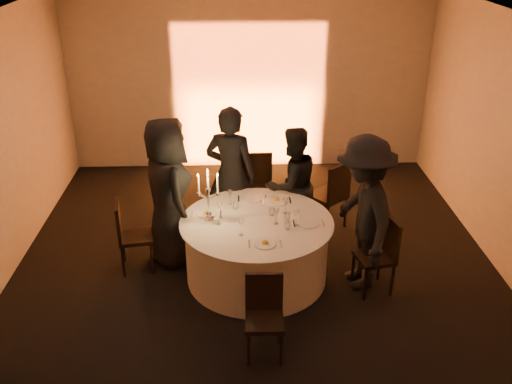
{
  "coord_description": "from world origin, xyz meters",
  "views": [
    {
      "loc": [
        -0.21,
        -5.82,
        3.96
      ],
      "look_at": [
        0.0,
        0.2,
        1.05
      ],
      "focal_mm": 40.0,
      "sensor_mm": 36.0,
      "label": 1
    }
  ],
  "objects_px": {
    "candelabra": "(209,202)",
    "chair_back_right": "(332,192)",
    "chair_left": "(129,232)",
    "guest_back_right": "(292,185)",
    "chair_right": "(381,251)",
    "guest_right": "(363,214)",
    "chair_back_left": "(255,180)",
    "guest_left": "(168,192)",
    "coffee_cup": "(216,221)",
    "guest_back_left": "(231,175)",
    "chair_front": "(264,311)",
    "banquet_table": "(257,249)"
  },
  "relations": [
    {
      "from": "guest_back_right",
      "to": "candelabra",
      "type": "height_order",
      "value": "guest_back_right"
    },
    {
      "from": "chair_front",
      "to": "banquet_table",
      "type": "bearing_deg",
      "value": 92.41
    },
    {
      "from": "guest_left",
      "to": "guest_right",
      "type": "relative_size",
      "value": 1.01
    },
    {
      "from": "chair_back_left",
      "to": "coffee_cup",
      "type": "distance_m",
      "value": 1.68
    },
    {
      "from": "candelabra",
      "to": "chair_back_right",
      "type": "bearing_deg",
      "value": 34.28
    },
    {
      "from": "chair_back_left",
      "to": "guest_left",
      "type": "relative_size",
      "value": 0.56
    },
    {
      "from": "chair_back_left",
      "to": "guest_back_left",
      "type": "height_order",
      "value": "guest_back_left"
    },
    {
      "from": "banquet_table",
      "to": "guest_back_right",
      "type": "xyz_separation_m",
      "value": [
        0.5,
        0.94,
        0.41
      ]
    },
    {
      "from": "guest_right",
      "to": "coffee_cup",
      "type": "bearing_deg",
      "value": -101.92
    },
    {
      "from": "chair_back_left",
      "to": "chair_front",
      "type": "height_order",
      "value": "chair_back_left"
    },
    {
      "from": "chair_left",
      "to": "guest_back_right",
      "type": "height_order",
      "value": "guest_back_right"
    },
    {
      "from": "chair_back_right",
      "to": "chair_right",
      "type": "height_order",
      "value": "chair_back_right"
    },
    {
      "from": "banquet_table",
      "to": "candelabra",
      "type": "distance_m",
      "value": 0.83
    },
    {
      "from": "chair_back_left",
      "to": "guest_left",
      "type": "bearing_deg",
      "value": 43.65
    },
    {
      "from": "chair_right",
      "to": "candelabra",
      "type": "height_order",
      "value": "candelabra"
    },
    {
      "from": "guest_right",
      "to": "chair_front",
      "type": "bearing_deg",
      "value": -53.27
    },
    {
      "from": "chair_left",
      "to": "guest_right",
      "type": "distance_m",
      "value": 2.8
    },
    {
      "from": "candelabra",
      "to": "chair_left",
      "type": "bearing_deg",
      "value": 168.9
    },
    {
      "from": "chair_back_left",
      "to": "candelabra",
      "type": "height_order",
      "value": "candelabra"
    },
    {
      "from": "chair_left",
      "to": "guest_left",
      "type": "bearing_deg",
      "value": -75.79
    },
    {
      "from": "chair_left",
      "to": "chair_back_right",
      "type": "height_order",
      "value": "chair_back_right"
    },
    {
      "from": "banquet_table",
      "to": "chair_back_right",
      "type": "xyz_separation_m",
      "value": [
        1.08,
        1.16,
        0.18
      ]
    },
    {
      "from": "banquet_table",
      "to": "chair_back_left",
      "type": "bearing_deg",
      "value": 88.67
    },
    {
      "from": "chair_right",
      "to": "banquet_table",
      "type": "bearing_deg",
      "value": -114.77
    },
    {
      "from": "chair_front",
      "to": "guest_left",
      "type": "relative_size",
      "value": 0.45
    },
    {
      "from": "coffee_cup",
      "to": "candelabra",
      "type": "relative_size",
      "value": 0.17
    },
    {
      "from": "guest_left",
      "to": "guest_right",
      "type": "bearing_deg",
      "value": -128.89
    },
    {
      "from": "chair_back_right",
      "to": "chair_front",
      "type": "xyz_separation_m",
      "value": [
        -1.05,
        -2.46,
        -0.09
      ]
    },
    {
      "from": "chair_front",
      "to": "guest_right",
      "type": "relative_size",
      "value": 0.46
    },
    {
      "from": "guest_right",
      "to": "candelabra",
      "type": "height_order",
      "value": "guest_right"
    },
    {
      "from": "chair_back_right",
      "to": "guest_back_left",
      "type": "xyz_separation_m",
      "value": [
        -1.38,
        -0.17,
        0.36
      ]
    },
    {
      "from": "chair_right",
      "to": "coffee_cup",
      "type": "distance_m",
      "value": 1.92
    },
    {
      "from": "chair_front",
      "to": "guest_back_right",
      "type": "relative_size",
      "value": 0.54
    },
    {
      "from": "guest_left",
      "to": "coffee_cup",
      "type": "relative_size",
      "value": 17.11
    },
    {
      "from": "coffee_cup",
      "to": "guest_back_left",
      "type": "bearing_deg",
      "value": 80.91
    },
    {
      "from": "chair_back_right",
      "to": "coffee_cup",
      "type": "bearing_deg",
      "value": -2.13
    },
    {
      "from": "guest_back_right",
      "to": "chair_left",
      "type": "bearing_deg",
      "value": -8.95
    },
    {
      "from": "coffee_cup",
      "to": "chair_left",
      "type": "bearing_deg",
      "value": 165.36
    },
    {
      "from": "chair_right",
      "to": "guest_back_right",
      "type": "bearing_deg",
      "value": -156.57
    },
    {
      "from": "chair_front",
      "to": "guest_back_left",
      "type": "height_order",
      "value": "guest_back_left"
    },
    {
      "from": "guest_back_left",
      "to": "guest_back_right",
      "type": "relative_size",
      "value": 1.17
    },
    {
      "from": "candelabra",
      "to": "chair_front",
      "type": "bearing_deg",
      "value": -66.86
    },
    {
      "from": "guest_right",
      "to": "candelabra",
      "type": "relative_size",
      "value": 2.85
    },
    {
      "from": "chair_front",
      "to": "guest_back_left",
      "type": "distance_m",
      "value": 2.36
    },
    {
      "from": "chair_back_left",
      "to": "coffee_cup",
      "type": "height_order",
      "value": "chair_back_left"
    },
    {
      "from": "chair_right",
      "to": "guest_right",
      "type": "xyz_separation_m",
      "value": [
        -0.22,
        0.13,
        0.42
      ]
    },
    {
      "from": "coffee_cup",
      "to": "guest_right",
      "type": "bearing_deg",
      "value": -4.27
    },
    {
      "from": "banquet_table",
      "to": "guest_back_left",
      "type": "xyz_separation_m",
      "value": [
        -0.3,
        0.99,
        0.54
      ]
    },
    {
      "from": "chair_left",
      "to": "guest_back_left",
      "type": "xyz_separation_m",
      "value": [
        1.24,
        0.75,
        0.41
      ]
    },
    {
      "from": "banquet_table",
      "to": "coffee_cup",
      "type": "distance_m",
      "value": 0.62
    }
  ]
}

